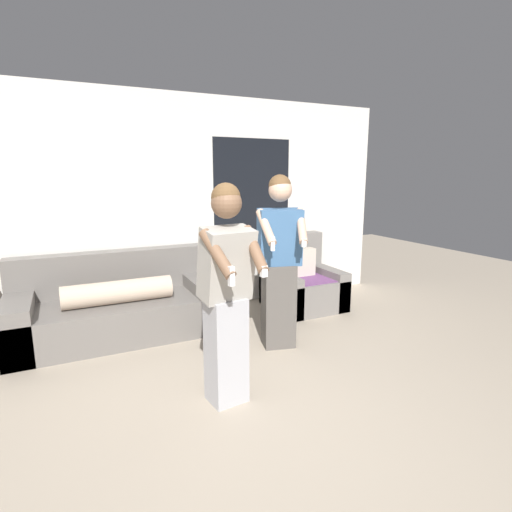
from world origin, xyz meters
The scene contains 6 objects.
ground_plane centered at (0.00, 0.00, 0.00)m, with size 14.00×14.00×0.00m, color tan.
wall_back centered at (0.02, 2.92, 1.35)m, with size 6.21×0.07×2.70m.
couch centered at (-0.69, 2.42, 0.30)m, with size 2.14×0.95×0.88m.
armchair centered at (1.64, 2.35, 0.31)m, with size 0.88×0.87×0.95m.
person_left centered at (-0.10, 0.65, 0.87)m, with size 0.43×0.52×1.68m.
person_right centered at (0.76, 1.38, 0.89)m, with size 0.50×0.54×1.74m.
Camera 1 is at (-1.13, -2.00, 1.74)m, focal length 28.00 mm.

